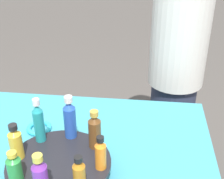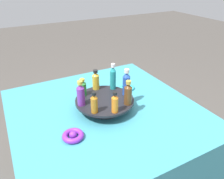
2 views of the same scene
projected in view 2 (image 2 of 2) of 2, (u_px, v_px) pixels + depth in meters
name	position (u px, v px, depth m)	size (l,w,h in m)	color
party_table	(106.00, 159.00, 1.38)	(0.98, 0.98, 0.76)	teal
display_stand	(105.00, 103.00, 1.17)	(0.31, 0.31, 0.06)	black
bottle_amber	(94.00, 103.00, 1.03)	(0.03, 0.03, 0.11)	#AD6B19
bottle_orange	(115.00, 103.00, 1.04)	(0.03, 0.03, 0.11)	orange
bottle_brown	(128.00, 94.00, 1.09)	(0.04, 0.04, 0.13)	brown
bottle_blue	(126.00, 83.00, 1.18)	(0.04, 0.04, 0.15)	#234CAD
bottle_teal	(113.00, 77.00, 1.23)	(0.03, 0.03, 0.15)	teal
bottle_gold	(96.00, 80.00, 1.24)	(0.04, 0.04, 0.12)	gold
bottle_green	(83.00, 88.00, 1.18)	(0.04, 0.04, 0.10)	#288438
bottle_purple	(81.00, 94.00, 1.09)	(0.04, 0.04, 0.13)	#702D93
ribbon_bow_teal	(127.00, 87.00, 1.39)	(0.09, 0.09, 0.02)	#2DB7CC
ribbon_bow_purple	(73.00, 136.00, 0.98)	(0.10, 0.10, 0.04)	purple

